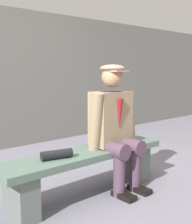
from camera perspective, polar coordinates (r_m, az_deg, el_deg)
ground_plane at (r=2.85m, az=-2.00°, el=-15.82°), size 30.00×30.00×0.00m
bench at (r=2.74m, az=-2.03°, el=-10.37°), size 1.70×0.39×0.42m
seated_man at (r=2.82m, az=3.67°, el=-2.28°), size 0.56×0.52×1.21m
rolled_magazine at (r=2.48m, az=-7.65°, el=-8.21°), size 0.28×0.14×0.08m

